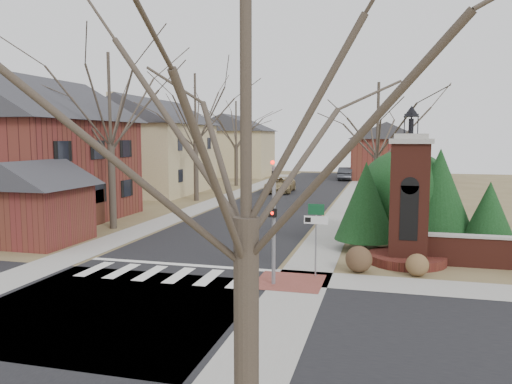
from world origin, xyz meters
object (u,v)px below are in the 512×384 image
(sign_post, at_px, (316,225))
(pickup_truck, at_px, (280,185))
(traffic_signal_pole, at_px, (274,213))
(brick_gate_monument, at_px, (408,211))
(distant_car, at_px, (346,174))

(sign_post, xyz_separation_m, pickup_truck, (-7.19, 27.85, -1.22))
(traffic_signal_pole, relative_size, sign_post, 1.64)
(sign_post, distance_m, pickup_truck, 28.79)
(sign_post, height_order, brick_gate_monument, brick_gate_monument)
(traffic_signal_pole, distance_m, brick_gate_monument, 6.47)
(brick_gate_monument, height_order, distant_car, brick_gate_monument)
(traffic_signal_pole, xyz_separation_m, sign_post, (1.29, 1.41, -0.64))
(traffic_signal_pole, bearing_deg, pickup_truck, 101.40)
(brick_gate_monument, relative_size, pickup_truck, 1.23)
(pickup_truck, distance_m, distant_car, 16.33)
(brick_gate_monument, bearing_deg, sign_post, -138.58)
(sign_post, bearing_deg, brick_gate_monument, 41.42)
(pickup_truck, bearing_deg, sign_post, -78.09)
(pickup_truck, bearing_deg, brick_gate_monument, -69.46)
(brick_gate_monument, xyz_separation_m, pickup_truck, (-10.60, 24.85, -1.44))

